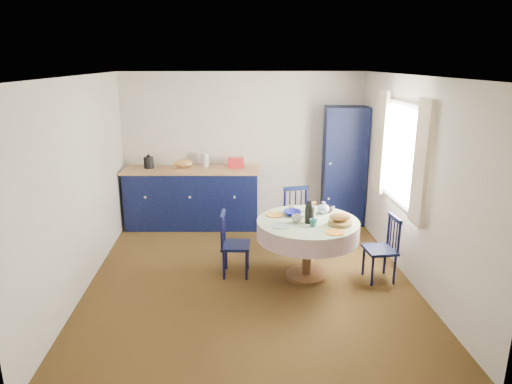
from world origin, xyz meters
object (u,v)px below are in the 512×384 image
pantry_cabinet (344,166)px  mug_d (292,208)px  mug_b (313,223)px  chair_far (298,219)px  mug_c (329,209)px  kitchen_counter (193,196)px  mug_a (297,219)px  chair_left (233,244)px  cobalt_bowl (292,213)px  dining_table (308,230)px  chair_right (383,248)px

pantry_cabinet → mug_d: pantry_cabinet is taller
mug_b → mug_d: bearing=107.5°
mug_d → chair_far: bearing=73.0°
pantry_cabinet → mug_c: size_ratio=18.07×
kitchen_counter → mug_a: kitchen_counter is taller
pantry_cabinet → chair_far: (-0.92, -1.08, -0.52)m
pantry_cabinet → mug_c: bearing=-104.4°
kitchen_counter → chair_left: 1.98m
chair_left → cobalt_bowl: 0.86m
cobalt_bowl → mug_a: bearing=-87.3°
mug_b → cobalt_bowl: bearing=114.1°
chair_left → chair_far: bearing=-44.7°
dining_table → chair_far: 0.96m
pantry_cabinet → mug_b: 2.41m
kitchen_counter → dining_table: kitchen_counter is taller
mug_a → mug_c: size_ratio=1.13×
chair_far → chair_right: chair_far is taller
mug_c → dining_table: bearing=-136.9°
pantry_cabinet → cobalt_bowl: bearing=-116.3°
chair_left → mug_b: 1.09m
mug_a → mug_d: mug_a is taller
mug_a → cobalt_bowl: mug_a is taller
chair_left → chair_right: 1.88m
dining_table → mug_a: (-0.16, -0.05, 0.17)m
kitchen_counter → mug_c: size_ratio=20.63×
kitchen_counter → pantry_cabinet: size_ratio=1.14×
chair_right → mug_d: bearing=-117.9°
dining_table → mug_d: size_ratio=14.38×
cobalt_bowl → mug_d: bearing=85.9°
dining_table → mug_a: 0.24m
kitchen_counter → chair_far: kitchen_counter is taller
chair_left → mug_a: size_ratio=6.80×
chair_left → mug_a: mug_a is taller
chair_far → cobalt_bowl: (-0.19, -0.72, 0.33)m
kitchen_counter → cobalt_bowl: (1.41, -1.79, 0.29)m
chair_far → chair_right: 1.39m
pantry_cabinet → chair_right: bearing=-84.9°
dining_table → mug_a: dining_table is taller
kitchen_counter → chair_left: bearing=-67.6°
mug_c → chair_far: bearing=114.7°
chair_right → mug_a: mug_a is taller
chair_far → mug_d: (-0.18, -0.58, 0.35)m
chair_left → chair_right: bearing=-92.5°
kitchen_counter → pantry_cabinet: (2.52, 0.01, 0.48)m
dining_table → cobalt_bowl: (-0.17, 0.22, 0.15)m
chair_far → mug_d: size_ratio=10.31×
mug_d → cobalt_bowl: mug_d is taller
kitchen_counter → mug_b: size_ratio=23.23×
chair_left → mug_c: mug_c is taller
chair_far → mug_a: (-0.17, -1.00, 0.35)m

